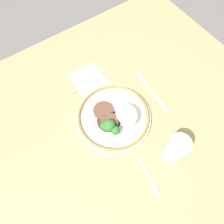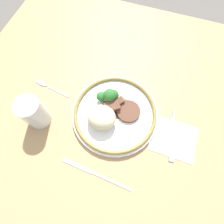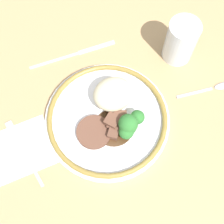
{
  "view_description": "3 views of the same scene",
  "coord_description": "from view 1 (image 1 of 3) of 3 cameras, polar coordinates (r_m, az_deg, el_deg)",
  "views": [
    {
      "loc": [
        0.26,
        -0.25,
        0.81
      ],
      "look_at": [
        -0.05,
        -0.04,
        0.06
      ],
      "focal_mm": 35.0,
      "sensor_mm": 36.0,
      "label": 1
    },
    {
      "loc": [
        -0.09,
        0.17,
        0.59
      ],
      "look_at": [
        -0.03,
        -0.03,
        0.08
      ],
      "focal_mm": 28.0,
      "sensor_mm": 36.0,
      "label": 2
    },
    {
      "loc": [
        -0.12,
        -0.27,
        0.72
      ],
      "look_at": [
        -0.02,
        -0.04,
        0.07
      ],
      "focal_mm": 50.0,
      "sensor_mm": 36.0,
      "label": 3
    }
  ],
  "objects": [
    {
      "name": "spoon",
      "position": [
        0.79,
        10.73,
        -18.08
      ],
      "size": [
        0.15,
        0.04,
        0.01
      ],
      "rotation": [
        0.0,
        0.0,
        -0.16
      ],
      "color": "#ADADB2",
      "rests_on": "dining_table"
    },
    {
      "name": "fork",
      "position": [
        0.94,
        -5.62,
        8.44
      ],
      "size": [
        0.04,
        0.18,
        0.0
      ],
      "rotation": [
        0.0,
        0.0,
        1.72
      ],
      "color": "#ADADB2",
      "rests_on": "napkin"
    },
    {
      "name": "plate",
      "position": [
        0.83,
        0.69,
        -1.33
      ],
      "size": [
        0.29,
        0.29,
        0.08
      ],
      "color": "white",
      "rests_on": "dining_table"
    },
    {
      "name": "ground_plane",
      "position": [
        0.88,
        3.63,
        -2.81
      ],
      "size": [
        8.0,
        8.0,
        0.0
      ],
      "primitive_type": "plane",
      "color": "#5B5651"
    },
    {
      "name": "dining_table",
      "position": [
        0.87,
        3.69,
        -2.39
      ],
      "size": [
        1.11,
        1.2,
        0.03
      ],
      "color": "tan",
      "rests_on": "ground"
    },
    {
      "name": "juice_glass",
      "position": [
        0.79,
        16.3,
        -9.34
      ],
      "size": [
        0.07,
        0.07,
        0.12
      ],
      "color": "orange",
      "rests_on": "dining_table"
    },
    {
      "name": "knife",
      "position": [
        0.92,
        10.75,
        4.79
      ],
      "size": [
        0.23,
        0.03,
        0.0
      ],
      "rotation": [
        0.0,
        0.0,
        -0.07
      ],
      "color": "#ADADB2",
      "rests_on": "dining_table"
    },
    {
      "name": "napkin",
      "position": [
        0.95,
        -6.02,
        8.35
      ],
      "size": [
        0.15,
        0.13,
        0.0
      ],
      "color": "white",
      "rests_on": "dining_table"
    }
  ]
}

